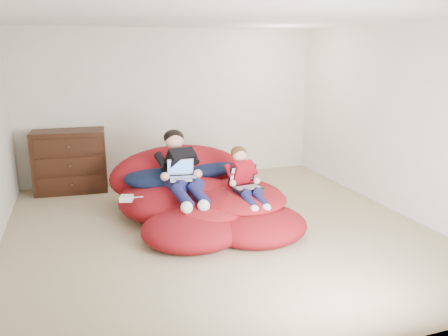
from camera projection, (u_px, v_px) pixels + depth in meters
room_shell at (219, 212)px, 5.32m from camera, size 5.10×5.10×2.77m
dresser at (70, 161)px, 6.76m from camera, size 1.11×0.63×0.96m
beanbag_pile at (202, 198)px, 5.74m from camera, size 2.26×2.49×0.92m
cream_pillow at (155, 162)px, 6.15m from camera, size 0.44×0.28×0.28m
older_boy at (180, 167)px, 5.55m from camera, size 0.46×1.26×0.79m
younger_boy at (244, 177)px, 5.43m from camera, size 0.32×0.88×0.64m
laptop_white at (182, 174)px, 5.47m from camera, size 0.36×0.36×0.23m
laptop_black at (245, 181)px, 5.43m from camera, size 0.39×0.38×0.25m
power_adapter at (127, 198)px, 5.22m from camera, size 0.19×0.19×0.06m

